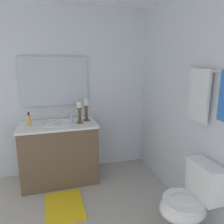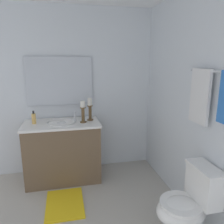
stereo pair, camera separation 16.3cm
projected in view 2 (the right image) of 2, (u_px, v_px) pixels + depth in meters
The scene contains 12 objects.
wall_back at pixel (212, 111), 2.05m from camera, with size 3.12×0.04×2.45m, color silver.
wall_left at pixel (67, 92), 3.26m from camera, with size 0.04×2.63×2.45m, color silver.
vanity_cabinet at pixel (63, 151), 3.12m from camera, with size 0.58×1.05×0.85m.
sink_basin at pixel (62, 125), 3.03m from camera, with size 0.40×0.40×0.24m.
mirror at pixel (60, 81), 3.16m from camera, with size 0.02×0.95×0.70m, color silver.
candle_holder_tall at pixel (90, 109), 3.11m from camera, with size 0.09×0.09×0.32m.
candle_holder_short at pixel (83, 111), 3.00m from camera, with size 0.09×0.09×0.30m.
soap_bottle at pixel (34, 118), 2.96m from camera, with size 0.06×0.06×0.18m.
toilet at pixel (187, 206), 2.03m from camera, with size 0.39×0.54×0.75m.
towel_bar at pixel (219, 72), 1.84m from camera, with size 0.02×0.02×0.83m, color silver.
towel_near_vanity at pixel (200, 96), 2.09m from camera, with size 0.28×0.03×0.53m, color white.
bath_mat at pixel (65, 204), 2.62m from camera, with size 0.60×0.44×0.02m, color yellow.
Camera 2 is at (1.75, -0.04, 1.69)m, focal length 34.92 mm.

